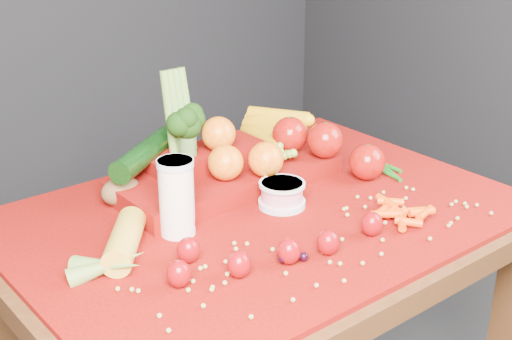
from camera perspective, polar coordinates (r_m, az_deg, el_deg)
table at (r=1.56m, az=0.46°, el=-6.82°), size 1.10×0.80×0.75m
red_cloth at (r=1.52m, az=0.48°, el=-3.50°), size 1.05×0.75×0.01m
milk_glass at (r=1.40m, az=-6.38°, el=-1.98°), size 0.07×0.07×0.16m
yogurt_bowl at (r=1.52m, az=2.09°, el=-1.89°), size 0.10×0.10×0.06m
strawberry_scatter at (r=1.33m, az=-0.02°, el=-6.00°), size 0.44×0.28×0.05m
dark_grape_cluster at (r=1.32m, az=3.00°, el=-6.80°), size 0.06×0.05×0.03m
soybean_scatter at (r=1.38m, az=5.77°, el=-5.96°), size 0.84×0.24×0.01m
corn_ear at (r=1.32m, az=-11.41°, el=-6.91°), size 0.27×0.26×0.06m
potato at (r=1.56m, az=-10.74°, el=-1.66°), size 0.09×0.07×0.06m
baby_carrot_pile at (r=1.51m, az=11.38°, el=-3.25°), size 0.18×0.17×0.03m
green_bean_pile at (r=1.75m, az=10.26°, el=0.19°), size 0.14×0.12×0.01m
produce_mound at (r=1.63m, az=-1.43°, el=0.96°), size 0.59×0.39×0.27m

